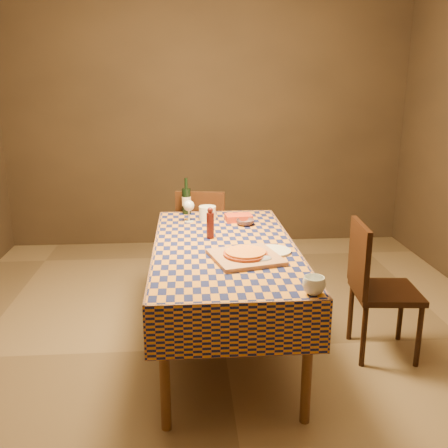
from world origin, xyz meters
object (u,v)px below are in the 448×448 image
at_px(cutting_board, 245,257).
at_px(white_plate, 273,251).
at_px(chair_far, 202,234).
at_px(chair_right, 374,282).
at_px(dining_table, 225,256).
at_px(wine_bottle, 186,200).
at_px(bowl, 245,222).
at_px(pizza, 246,253).

height_order(cutting_board, white_plate, cutting_board).
height_order(chair_far, chair_right, same).
height_order(dining_table, cutting_board, cutting_board).
distance_m(cutting_board, wine_bottle, 1.20).
bearing_deg(dining_table, cutting_board, -69.94).
xyz_separation_m(cutting_board, white_plate, (0.19, 0.12, -0.01)).
height_order(bowl, white_plate, bowl).
relative_size(bowl, chair_right, 0.15).
bearing_deg(chair_far, white_plate, -71.62).
bearing_deg(pizza, white_plate, 32.26).
bearing_deg(pizza, chair_far, 99.25).
height_order(white_plate, chair_far, chair_far).
bearing_deg(chair_right, wine_bottle, 141.89).
bearing_deg(dining_table, white_plate, -29.68).
bearing_deg(bowl, dining_table, -112.37).
bearing_deg(chair_far, wine_bottle, -120.80).
relative_size(cutting_board, white_plate, 1.70).
xyz_separation_m(bowl, white_plate, (0.10, -0.64, -0.01)).
bearing_deg(bowl, white_plate, -80.80).
xyz_separation_m(cutting_board, wine_bottle, (-0.36, 1.15, 0.10)).
xyz_separation_m(cutting_board, pizza, (-0.00, 0.00, 0.03)).
distance_m(bowl, chair_far, 0.73).
height_order(dining_table, pizza, pizza).
xyz_separation_m(wine_bottle, chair_right, (1.25, -0.98, -0.36)).
xyz_separation_m(white_plate, chair_right, (0.70, 0.04, -0.25)).
height_order(cutting_board, bowl, bowl).
distance_m(cutting_board, bowl, 0.77).
xyz_separation_m(dining_table, white_plate, (0.30, -0.17, 0.08)).
xyz_separation_m(pizza, chair_right, (0.89, 0.17, -0.29)).
distance_m(cutting_board, chair_right, 0.95).
bearing_deg(cutting_board, bowl, 83.42).
xyz_separation_m(pizza, wine_bottle, (-0.36, 1.15, 0.07)).
xyz_separation_m(cutting_board, chair_far, (-0.22, 1.37, -0.26)).
relative_size(white_plate, chair_far, 0.25).
bearing_deg(wine_bottle, cutting_board, -72.77).
bearing_deg(white_plate, chair_right, 3.62).
height_order(wine_bottle, chair_far, wine_bottle).
distance_m(wine_bottle, chair_right, 1.63).
relative_size(pizza, chair_right, 0.30).
height_order(pizza, wine_bottle, wine_bottle).
bearing_deg(cutting_board, chair_far, 99.25).
distance_m(bowl, white_plate, 0.65).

